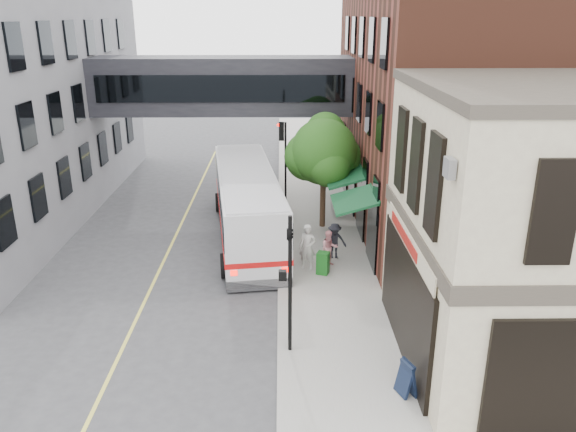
{
  "coord_description": "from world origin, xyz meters",
  "views": [
    {
      "loc": [
        0.14,
        -13.29,
        10.16
      ],
      "look_at": [
        0.38,
        4.98,
        3.57
      ],
      "focal_mm": 35.0,
      "sensor_mm": 36.0,
      "label": 1
    }
  ],
  "objects_px": {
    "pedestrian_a": "(307,247)",
    "sandwich_board": "(407,378)",
    "pedestrian_b": "(329,248)",
    "pedestrian_c": "(335,241)",
    "newspaper_box": "(323,263)",
    "bus": "(247,202)"
  },
  "relations": [
    {
      "from": "pedestrian_a",
      "to": "sandwich_board",
      "type": "relative_size",
      "value": 1.86
    },
    {
      "from": "pedestrian_a",
      "to": "pedestrian_b",
      "type": "bearing_deg",
      "value": 32.79
    },
    {
      "from": "pedestrian_b",
      "to": "pedestrian_c",
      "type": "distance_m",
      "value": 0.84
    },
    {
      "from": "pedestrian_b",
      "to": "sandwich_board",
      "type": "relative_size",
      "value": 1.49
    },
    {
      "from": "pedestrian_b",
      "to": "newspaper_box",
      "type": "bearing_deg",
      "value": -124.33
    },
    {
      "from": "bus",
      "to": "sandwich_board",
      "type": "distance_m",
      "value": 13.29
    },
    {
      "from": "pedestrian_b",
      "to": "sandwich_board",
      "type": "xyz_separation_m",
      "value": [
        1.45,
        -8.57,
        -0.25
      ]
    },
    {
      "from": "newspaper_box",
      "to": "bus",
      "type": "bearing_deg",
      "value": 146.84
    },
    {
      "from": "pedestrian_c",
      "to": "newspaper_box",
      "type": "xyz_separation_m",
      "value": [
        -0.61,
        -1.59,
        -0.32
      ]
    },
    {
      "from": "bus",
      "to": "pedestrian_a",
      "type": "relative_size",
      "value": 6.3
    },
    {
      "from": "newspaper_box",
      "to": "sandwich_board",
      "type": "bearing_deg",
      "value": -56.89
    },
    {
      "from": "pedestrian_a",
      "to": "pedestrian_c",
      "type": "bearing_deg",
      "value": 56.45
    },
    {
      "from": "newspaper_box",
      "to": "sandwich_board",
      "type": "height_order",
      "value": "sandwich_board"
    },
    {
      "from": "pedestrian_a",
      "to": "pedestrian_c",
      "type": "height_order",
      "value": "pedestrian_a"
    },
    {
      "from": "pedestrian_b",
      "to": "newspaper_box",
      "type": "distance_m",
      "value": 0.92
    },
    {
      "from": "pedestrian_b",
      "to": "pedestrian_c",
      "type": "xyz_separation_m",
      "value": [
        0.29,
        0.79,
        0.02
      ]
    },
    {
      "from": "bus",
      "to": "pedestrian_b",
      "type": "relative_size",
      "value": 7.84
    },
    {
      "from": "pedestrian_c",
      "to": "sandwich_board",
      "type": "distance_m",
      "value": 9.44
    },
    {
      "from": "pedestrian_a",
      "to": "newspaper_box",
      "type": "distance_m",
      "value": 0.93
    },
    {
      "from": "pedestrian_c",
      "to": "newspaper_box",
      "type": "height_order",
      "value": "pedestrian_c"
    },
    {
      "from": "bus",
      "to": "sandwich_board",
      "type": "xyz_separation_m",
      "value": [
        5.07,
        -12.24,
        -1.12
      ]
    },
    {
      "from": "pedestrian_a",
      "to": "newspaper_box",
      "type": "height_order",
      "value": "pedestrian_a"
    }
  ]
}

